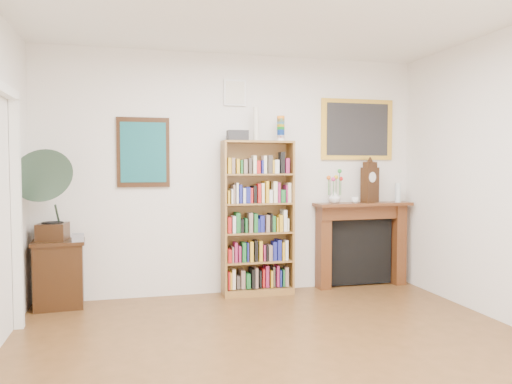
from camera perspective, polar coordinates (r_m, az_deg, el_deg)
room at (r=3.47m, az=5.90°, el=1.34°), size 4.51×5.01×2.81m
door_casing at (r=4.58m, az=-26.92°, el=-0.29°), size 0.08×1.02×2.17m
teal_poster at (r=5.74m, az=-12.75°, el=4.44°), size 0.58×0.04×0.78m
small_picture at (r=5.92m, az=-2.42°, el=11.27°), size 0.26×0.04×0.30m
gilt_painting at (r=6.37m, az=11.49°, el=7.01°), size 0.95×0.04×0.75m
bookshelf at (r=5.79m, az=0.19°, el=-1.96°), size 0.82×0.29×2.06m
side_cabinet at (r=5.71m, az=-21.60°, el=-8.73°), size 0.55×0.42×0.71m
fireplace at (r=6.36m, az=11.89°, el=-5.10°), size 1.25×0.35×1.05m
gramophone at (r=5.52m, az=-22.55°, el=0.20°), size 0.65×0.78×0.95m
cd_stack at (r=5.51m, az=-19.68°, el=-4.94°), size 0.13×0.13×0.08m
mantel_clock at (r=6.32m, az=12.89°, el=1.02°), size 0.25×0.20×0.50m
flower_vase at (r=6.11m, az=8.97°, el=-0.58°), size 0.16×0.16×0.15m
teacup at (r=6.18m, az=11.25°, el=-0.92°), size 0.09×0.09×0.07m
bottle_left at (r=6.45m, az=15.92°, el=-0.06°), size 0.07×0.07×0.24m
bottle_right at (r=6.49m, az=15.83°, el=-0.22°), size 0.06×0.06×0.20m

